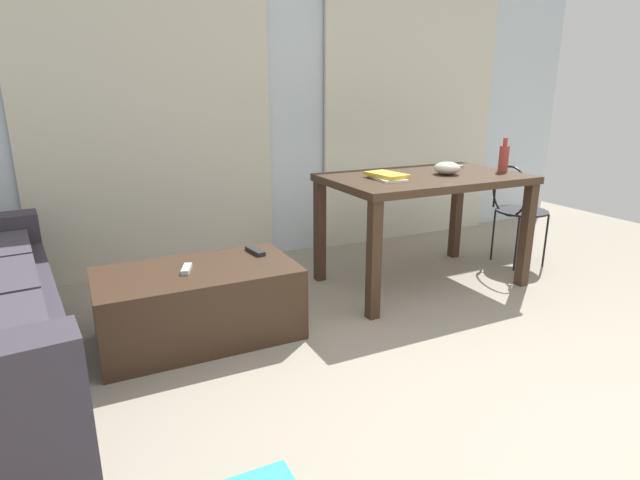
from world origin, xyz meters
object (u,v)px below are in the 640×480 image
object	(u,v)px
wire_chair	(516,204)
bottle_near	(504,158)
book_stack	(387,176)
coffee_table	(199,303)
craft_table	(424,190)
tv_remote_primary	(255,251)
bowl	(447,168)
tv_remote_secondary	(187,269)
tv_remote_on_table	(454,166)

from	to	relation	value
wire_chair	bottle_near	world-z (taller)	bottle_near
book_stack	coffee_table	bearing A→B (deg)	-174.25
craft_table	tv_remote_primary	world-z (taller)	craft_table
bowl	tv_remote_secondary	bearing A→B (deg)	-176.17
tv_remote_primary	tv_remote_secondary	xyz separation A→B (m)	(-0.44, -0.14, -0.00)
tv_remote_on_table	tv_remote_secondary	xyz separation A→B (m)	(-2.14, -0.38, -0.38)
coffee_table	bowl	distance (m)	1.91
craft_table	tv_remote_primary	distance (m)	1.29
bowl	book_stack	xyz separation A→B (m)	(-0.49, 0.02, -0.02)
coffee_table	bottle_near	distance (m)	2.35
bottle_near	book_stack	xyz separation A→B (m)	(-0.93, 0.10, -0.08)
coffee_table	bottle_near	xyz separation A→B (m)	(2.25, 0.04, 0.69)
coffee_table	tv_remote_on_table	distance (m)	2.20
book_stack	tv_remote_on_table	xyz separation A→B (m)	(0.77, 0.24, -0.01)
craft_table	bowl	bearing A→B (deg)	-14.67
coffee_table	book_stack	bearing A→B (deg)	5.75
coffee_table	tv_remote_primary	size ratio (longest dim) A/B	6.07
bottle_near	tv_remote_secondary	xyz separation A→B (m)	(-2.30, -0.04, -0.47)
book_stack	tv_remote_primary	world-z (taller)	book_stack
tv_remote_on_table	book_stack	bearing A→B (deg)	-168.98
bowl	tv_remote_secondary	distance (m)	1.91
book_stack	tv_remote_primary	distance (m)	1.01
wire_chair	tv_remote_on_table	xyz separation A→B (m)	(-0.47, 0.20, 0.30)
wire_chair	tv_remote_primary	bearing A→B (deg)	-179.15
tv_remote_on_table	bottle_near	bearing A→B (deg)	-70.07
craft_table	tv_remote_primary	xyz separation A→B (m)	(-1.26, -0.02, -0.26)
coffee_table	book_stack	world-z (taller)	book_stack
bottle_near	tv_remote_secondary	size ratio (longest dim) A/B	1.65
craft_table	tv_remote_secondary	bearing A→B (deg)	-174.46
book_stack	tv_remote_secondary	bearing A→B (deg)	-174.16
tv_remote_secondary	wire_chair	bearing A→B (deg)	24.03
bottle_near	book_stack	world-z (taller)	bottle_near
wire_chair	book_stack	bearing A→B (deg)	-178.51
bottle_near	tv_remote_secondary	distance (m)	2.35
tv_remote_primary	craft_table	bearing A→B (deg)	-6.82
book_stack	tv_remote_secondary	distance (m)	1.43
wire_chair	tv_remote_on_table	distance (m)	0.60
coffee_table	wire_chair	xyz separation A→B (m)	(2.56, 0.17, 0.29)
craft_table	wire_chair	xyz separation A→B (m)	(0.91, 0.01, -0.19)
craft_table	tv_remote_on_table	xyz separation A→B (m)	(0.44, 0.21, 0.11)
bowl	coffee_table	bearing A→B (deg)	-176.29
bowl	tv_remote_primary	xyz separation A→B (m)	(-1.42, 0.02, -0.41)
bottle_near	tv_remote_on_table	distance (m)	0.38
tv_remote_primary	bowl	bearing A→B (deg)	-8.59
coffee_table	craft_table	world-z (taller)	craft_table
coffee_table	tv_remote_on_table	world-z (taller)	tv_remote_on_table
coffee_table	tv_remote_secondary	world-z (taller)	tv_remote_secondary
tv_remote_primary	bottle_near	bearing A→B (deg)	-10.89
bottle_near	coffee_table	bearing A→B (deg)	-179.05
wire_chair	tv_remote_secondary	bearing A→B (deg)	-176.22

